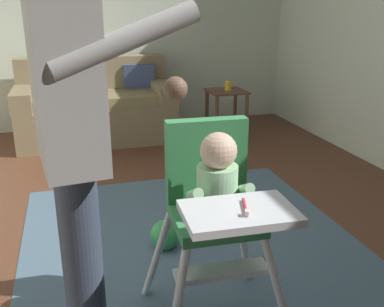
% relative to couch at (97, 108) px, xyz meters
% --- Properties ---
extents(ground, '(6.15, 7.46, 0.10)m').
position_rel_couch_xyz_m(ground, '(0.10, -2.44, -0.38)').
color(ground, brown).
extents(wall_far, '(5.35, 0.06, 2.63)m').
position_rel_couch_xyz_m(wall_far, '(0.10, 0.52, 0.98)').
color(wall_far, silver).
rests_on(wall_far, ground).
extents(area_rug, '(2.03, 2.84, 0.01)m').
position_rel_couch_xyz_m(area_rug, '(0.38, -2.82, -0.33)').
color(area_rug, '#4A6375').
rests_on(area_rug, ground).
extents(couch, '(1.64, 0.86, 0.86)m').
position_rel_couch_xyz_m(couch, '(0.00, 0.00, 0.00)').
color(couch, '#847152').
rests_on(couch, ground).
extents(high_chair, '(0.63, 0.74, 0.94)m').
position_rel_couch_xyz_m(high_chair, '(0.29, -3.17, 0.31)').
color(high_chair, white).
rests_on(high_chair, ground).
extents(adult_standing, '(0.55, 0.50, 1.62)m').
position_rel_couch_xyz_m(adult_standing, '(-0.27, -3.25, 0.59)').
color(adult_standing, '#374053').
rests_on(adult_standing, ground).
extents(toy_ball, '(0.18, 0.18, 0.18)m').
position_rel_couch_xyz_m(toy_ball, '(0.21, -2.48, -0.24)').
color(toy_ball, green).
rests_on(toy_ball, ground).
extents(side_table, '(0.40, 0.40, 0.52)m').
position_rel_couch_xyz_m(side_table, '(1.38, -0.34, 0.05)').
color(side_table, brown).
rests_on(side_table, ground).
extents(sippy_cup, '(0.07, 0.07, 0.10)m').
position_rel_couch_xyz_m(sippy_cup, '(1.39, -0.34, 0.24)').
color(sippy_cup, gold).
rests_on(sippy_cup, side_table).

